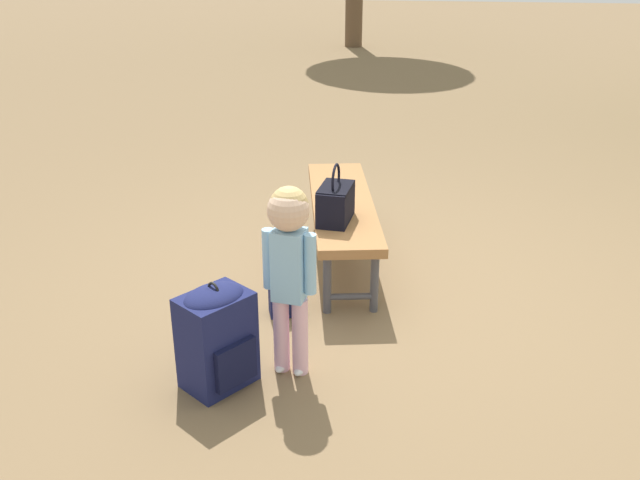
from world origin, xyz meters
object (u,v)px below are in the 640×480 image
(child_standing, at_px, (289,253))
(backpack_large, at_px, (217,334))
(handbag, at_px, (336,202))
(park_bench, at_px, (342,208))
(backpack_small, at_px, (284,293))

(child_standing, height_order, backpack_large, child_standing)
(backpack_large, bearing_deg, handbag, 158.15)
(child_standing, relative_size, backpack_large, 1.77)
(park_bench, relative_size, backpack_small, 5.78)
(park_bench, relative_size, handbag, 4.47)
(child_standing, bearing_deg, handbag, 173.26)
(handbag, height_order, child_standing, child_standing)
(backpack_large, distance_m, backpack_small, 0.77)
(park_bench, distance_m, child_standing, 1.38)
(park_bench, height_order, child_standing, child_standing)
(handbag, relative_size, child_standing, 0.37)
(park_bench, distance_m, backpack_small, 0.85)
(backpack_small, bearing_deg, park_bench, 161.05)
(park_bench, distance_m, backpack_large, 1.57)
(child_standing, height_order, backpack_small, child_standing)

